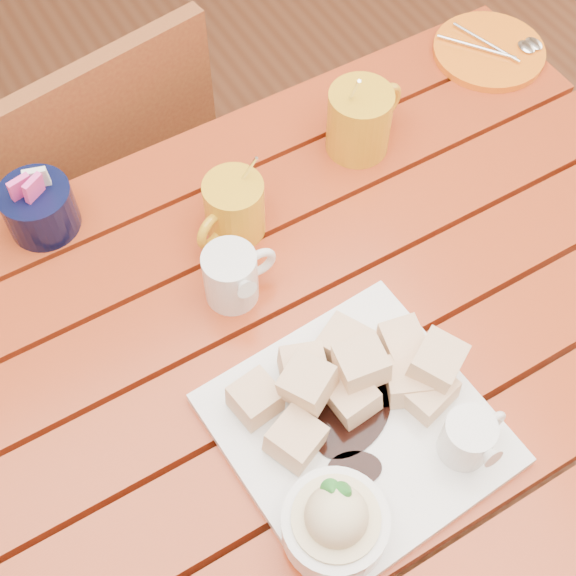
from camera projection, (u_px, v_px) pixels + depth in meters
ground at (295, 520)px, 1.63m from camera, size 5.00×5.00×0.00m
table at (299, 385)px, 1.09m from camera, size 1.20×0.79×0.75m
dessert_plate at (357, 439)px, 0.90m from camera, size 0.30×0.30×0.12m
coffee_mug_left at (233, 208)px, 1.05m from camera, size 0.11×0.08×0.13m
coffee_mug_right at (361, 119)px, 1.13m from camera, size 0.13×0.09×0.15m
cream_pitcher at (233, 275)px, 1.00m from camera, size 0.10×0.08×0.08m
sugar_caddy at (39, 207)px, 1.06m from camera, size 0.10×0.10×0.10m
orange_saucer at (490, 51)px, 1.27m from camera, size 0.18×0.18×0.02m
chair_far at (95, 194)px, 1.47m from camera, size 0.46×0.46×0.86m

